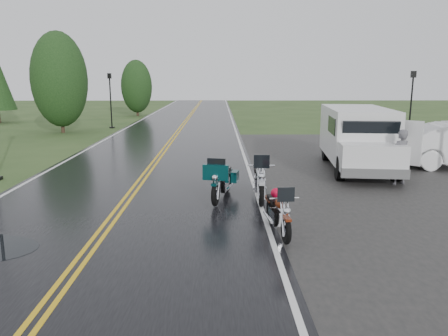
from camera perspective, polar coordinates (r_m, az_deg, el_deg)
name	(u,v)px	position (r m, az deg, el deg)	size (l,w,h in m)	color
ground	(108,226)	(10.87, -14.91, -7.35)	(120.00, 120.00, 0.00)	#2D471E
road	(161,154)	(20.43, -8.18, 1.82)	(8.00, 100.00, 0.04)	black
motorcycle_red	(286,220)	(9.20, 8.15, -6.68)	(0.73, 2.00, 1.18)	#5D1E0A
motorcycle_teal	(215,185)	(11.75, -1.13, -2.20)	(0.80, 2.21, 1.31)	#043032
motorcycle_silver	(261,184)	(11.72, 4.92, -2.09)	(0.85, 2.34, 1.38)	#B8BBC0
van_white	(341,146)	(15.33, 15.08, 2.76)	(2.30, 6.13, 2.41)	silver
person_at_van	(400,158)	(15.34, 21.99, 1.21)	(0.66, 0.44, 1.82)	#55545A
lamp_post_far_left	(111,101)	(31.87, -14.59, 8.51)	(0.33, 0.33, 3.85)	black
lamp_post_far_right	(411,105)	(27.36, 23.22, 7.56)	(0.34, 0.34, 3.92)	black
tree_left_mid	(60,90)	(30.09, -20.63, 9.52)	(3.49, 3.49, 5.46)	#1E3D19
tree_left_far	(137,92)	(41.93, -11.32, 9.70)	(2.86, 2.86, 4.40)	#1E3D19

